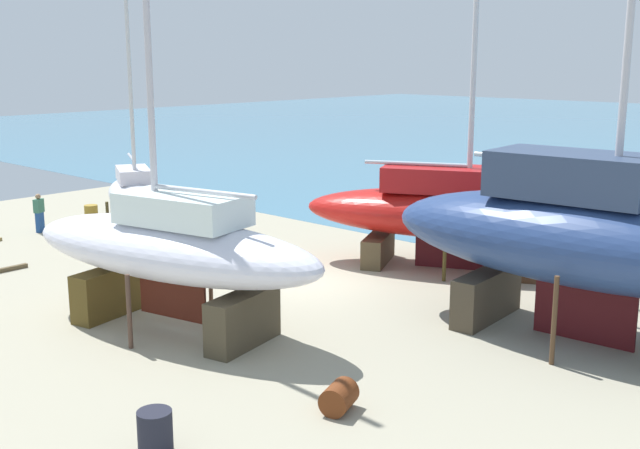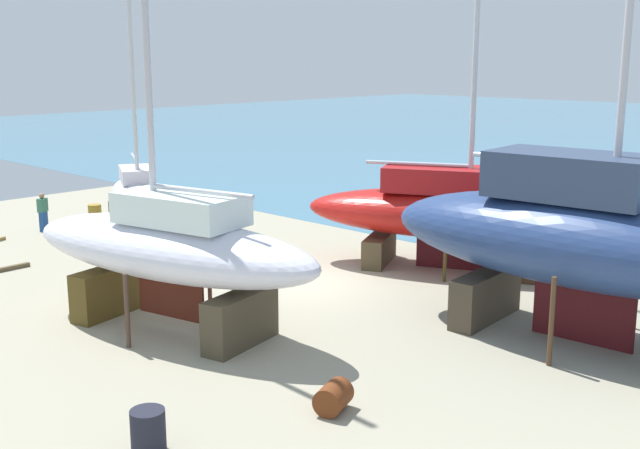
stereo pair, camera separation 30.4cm
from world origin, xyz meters
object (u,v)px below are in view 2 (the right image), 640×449
object	(u,v)px
sailboat_large_starboard	(138,196)
sailboat_far_slipway	(170,248)
sailboat_small_center	(587,239)
barrel_by_slipway	(95,214)
sailboat_mid_port	(452,211)
barrel_rust_mid	(148,431)
barrel_ochre	(333,397)
worker	(43,212)

from	to	relation	value
sailboat_large_starboard	sailboat_far_slipway	xyz separation A→B (m)	(9.68, -5.36, 0.50)
sailboat_small_center	barrel_by_slipway	xyz separation A→B (m)	(-21.55, -1.04, -2.26)
sailboat_mid_port	barrel_rust_mid	distance (m)	14.77
barrel_rust_mid	sailboat_mid_port	bearing A→B (deg)	102.56
barrel_rust_mid	barrel_ochre	bearing A→B (deg)	69.52
sailboat_large_starboard	barrel_rust_mid	distance (m)	17.64
barrel_ochre	sailboat_large_starboard	bearing A→B (deg)	159.47
barrel_rust_mid	barrel_ochre	size ratio (longest dim) A/B	1.04
sailboat_large_starboard	sailboat_mid_port	xyz separation A→B (m)	(11.56, 4.76, 0.28)
sailboat_small_center	sailboat_far_slipway	bearing A→B (deg)	-145.59
sailboat_large_starboard	sailboat_small_center	bearing A→B (deg)	31.97
barrel_by_slipway	sailboat_far_slipway	bearing A→B (deg)	-22.54
sailboat_large_starboard	barrel_by_slipway	bearing A→B (deg)	-154.47
barrel_by_slipway	barrel_ochre	xyz separation A→B (m)	(19.72, -6.19, -0.13)
sailboat_small_center	worker	world-z (taller)	sailboat_small_center
barrel_rust_mid	sailboat_large_starboard	bearing A→B (deg)	147.04
barrel_by_slipway	barrel_rust_mid	bearing A→B (deg)	-27.88
sailboat_small_center	barrel_ochre	size ratio (longest dim) A/B	23.61
sailboat_far_slipway	sailboat_small_center	world-z (taller)	sailboat_small_center
sailboat_mid_port	barrel_by_slipway	xyz separation A→B (m)	(-15.21, -4.60, -1.56)
barrel_ochre	worker	bearing A→B (deg)	168.75
sailboat_large_starboard	barrel_by_slipway	size ratio (longest dim) A/B	12.83
sailboat_far_slipway	sailboat_mid_port	distance (m)	10.30
sailboat_far_slipway	barrel_by_slipway	size ratio (longest dim) A/B	16.19
sailboat_small_center	worker	size ratio (longest dim) A/B	11.54
sailboat_mid_port	barrel_by_slipway	bearing A→B (deg)	170.71
sailboat_far_slipway	barrel_by_slipway	bearing A→B (deg)	-34.62
sailboat_large_starboard	sailboat_far_slipway	size ratio (longest dim) A/B	0.79
barrel_ochre	sailboat_small_center	bearing A→B (deg)	75.82
sailboat_small_center	barrel_rust_mid	size ratio (longest dim) A/B	22.75
sailboat_far_slipway	sailboat_small_center	size ratio (longest dim) A/B	0.75
sailboat_large_starboard	barrel_rust_mid	bearing A→B (deg)	-4.83
sailboat_large_starboard	sailboat_mid_port	size ratio (longest dim) A/B	0.63
sailboat_far_slipway	sailboat_mid_port	size ratio (longest dim) A/B	0.79
barrel_by_slipway	barrel_ochre	size ratio (longest dim) A/B	1.10
worker	barrel_rust_mid	world-z (taller)	worker
sailboat_mid_port	barrel_rust_mid	size ratio (longest dim) A/B	21.62
barrel_rust_mid	worker	bearing A→B (deg)	158.05
sailboat_mid_port	barrel_ochre	xyz separation A→B (m)	(4.52, -10.78, -1.69)
sailboat_mid_port	barrel_ochre	world-z (taller)	sailboat_mid_port
sailboat_small_center	barrel_rust_mid	bearing A→B (deg)	-110.49
sailboat_far_slipway	sailboat_small_center	xyz separation A→B (m)	(8.23, 6.57, 0.48)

